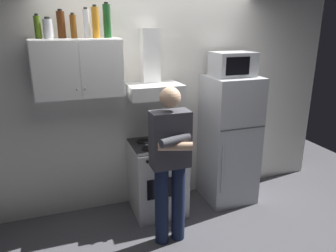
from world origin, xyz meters
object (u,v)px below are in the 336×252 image
(stove_oven, at_px, (157,177))
(refrigerator, at_px, (229,140))
(person_standing, at_px, (170,162))
(bottle_beer_brown, at_px, (73,26))
(bottle_vodka_clear, at_px, (86,24))
(range_hood, at_px, (153,79))
(cooking_pot, at_px, (171,141))
(bottle_rum_dark, at_px, (61,25))
(bottle_olive_oil, at_px, (38,27))
(bottle_canister_steel, at_px, (48,29))
(upper_cabinet, at_px, (78,68))
(microwave, at_px, (233,64))
(bottle_wine_green, at_px, (107,21))
(bottle_liquor_amber, at_px, (96,22))

(stove_oven, height_order, refrigerator, refrigerator)
(person_standing, bearing_deg, bottle_beer_brown, 136.37)
(bottle_vodka_clear, bearing_deg, range_hood, -2.41)
(stove_oven, distance_m, cooking_pot, 0.52)
(range_hood, xyz_separation_m, cooking_pot, (0.13, -0.25, -0.68))
(range_hood, distance_m, bottle_rum_dark, 1.10)
(range_hood, bearing_deg, refrigerator, -7.55)
(bottle_vodka_clear, height_order, bottle_olive_oil, bottle_vodka_clear)
(refrigerator, xyz_separation_m, bottle_canister_steel, (-2.00, 0.11, 1.34))
(upper_cabinet, relative_size, microwave, 1.88)
(range_hood, height_order, bottle_wine_green, bottle_wine_green)
(microwave, bearing_deg, range_hood, 173.54)
(bottle_vodka_clear, bearing_deg, stove_oven, -12.81)
(person_standing, distance_m, bottle_wine_green, 1.57)
(person_standing, height_order, bottle_vodka_clear, bottle_vodka_clear)
(range_hood, relative_size, refrigerator, 0.47)
(stove_oven, xyz_separation_m, bottle_olive_oil, (-1.15, 0.15, 1.73))
(microwave, bearing_deg, bottle_olive_oil, 176.54)
(bottle_wine_green, bearing_deg, upper_cabinet, -177.53)
(bottle_vodka_clear, relative_size, bottle_wine_green, 0.85)
(refrigerator, xyz_separation_m, bottle_liquor_amber, (-1.55, 0.10, 1.40))
(bottle_liquor_amber, bearing_deg, bottle_rum_dark, 170.45)
(refrigerator, distance_m, person_standing, 1.17)
(bottle_vodka_clear, distance_m, bottle_beer_brown, 0.14)
(bottle_liquor_amber, bearing_deg, person_standing, -52.17)
(refrigerator, height_order, microwave, microwave)
(stove_oven, bearing_deg, bottle_rum_dark, 170.46)
(range_hood, bearing_deg, bottle_vodka_clear, 177.59)
(bottle_olive_oil, relative_size, bottle_liquor_amber, 0.73)
(upper_cabinet, xyz_separation_m, bottle_vodka_clear, (0.12, 0.03, 0.44))
(cooking_pot, bearing_deg, bottle_olive_oil, 168.28)
(cooking_pot, height_order, bottle_olive_oil, bottle_olive_oil)
(bottle_liquor_amber, bearing_deg, bottle_canister_steel, 178.91)
(upper_cabinet, relative_size, person_standing, 0.55)
(range_hood, distance_m, bottle_vodka_clear, 0.91)
(upper_cabinet, xyz_separation_m, range_hood, (0.80, 0.00, -0.15))
(stove_oven, height_order, cooking_pot, cooking_pot)
(cooking_pot, bearing_deg, bottle_vodka_clear, 161.35)
(bottle_vodka_clear, bearing_deg, bottle_rum_dark, 179.87)
(refrigerator, bearing_deg, bottle_liquor_amber, 176.31)
(upper_cabinet, bearing_deg, microwave, -3.48)
(bottle_vodka_clear, relative_size, bottle_liquor_amber, 0.93)
(upper_cabinet, distance_m, microwave, 1.75)
(bottle_wine_green, height_order, bottle_liquor_amber, bottle_wine_green)
(cooking_pot, height_order, bottle_beer_brown, bottle_beer_brown)
(cooking_pot, bearing_deg, refrigerator, 8.32)
(stove_oven, distance_m, bottle_rum_dark, 1.99)
(range_hood, height_order, bottle_canister_steel, bottle_canister_steel)
(stove_oven, height_order, bottle_vodka_clear, bottle_vodka_clear)
(person_standing, distance_m, bottle_canister_steel, 1.75)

